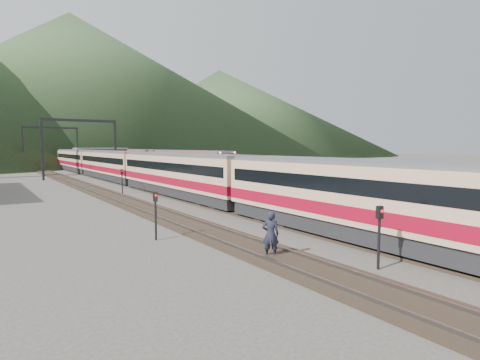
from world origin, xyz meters
TOP-DOWN VIEW (x-y plane):
  - track_main at (0.00, 40.00)m, footprint 2.60×200.00m
  - track_far at (-5.00, 40.00)m, footprint 2.60×200.00m
  - track_second at (11.50, 40.00)m, footprint 2.60×200.00m
  - platform at (5.60, 38.00)m, footprint 8.00×100.00m
  - gantry_near at (-2.85, 55.00)m, footprint 9.55×0.25m
  - gantry_far at (-2.85, 80.00)m, footprint 9.55×0.25m
  - station_shed at (5.60, 78.00)m, footprint 9.40×4.40m
  - hill_b at (30.00, 230.00)m, footprint 220.00×220.00m
  - hill_c at (110.00, 210.00)m, footprint 160.00×160.00m
  - main_train at (0.00, 40.25)m, footprint 3.02×82.71m
  - second_train at (11.50, 61.77)m, footprint 3.09×42.07m
  - short_signal_a at (-2.87, 7.21)m, footprint 0.24×0.19m
  - short_signal_b at (-3.54, 34.75)m, footprint 0.24×0.19m
  - short_signal_c at (-7.80, 15.79)m, footprint 0.27×0.24m
  - worker at (-5.13, 10.54)m, footprint 0.80×0.74m

SIDE VIEW (x-z plane):
  - track_main at x=0.00m, z-range -0.05..0.18m
  - track_far at x=-5.00m, z-range -0.05..0.18m
  - track_second at x=11.50m, z-range -0.05..0.18m
  - platform at x=5.60m, z-range 0.00..1.00m
  - worker at x=-5.13m, z-range 0.00..1.84m
  - short_signal_a at x=-2.87m, z-range 0.33..2.60m
  - short_signal_b at x=-3.54m, z-range 0.33..2.60m
  - short_signal_c at x=-7.80m, z-range 0.33..2.60m
  - main_train at x=0.00m, z-range 0.23..3.92m
  - second_train at x=11.50m, z-range 0.23..4.00m
  - station_shed at x=5.60m, z-range 1.02..4.12m
  - gantry_near at x=-2.85m, z-range 1.59..9.59m
  - gantry_far at x=-2.85m, z-range 1.59..9.59m
  - hill_c at x=110.00m, z-range 0.00..50.00m
  - hill_b at x=30.00m, z-range 0.00..75.00m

